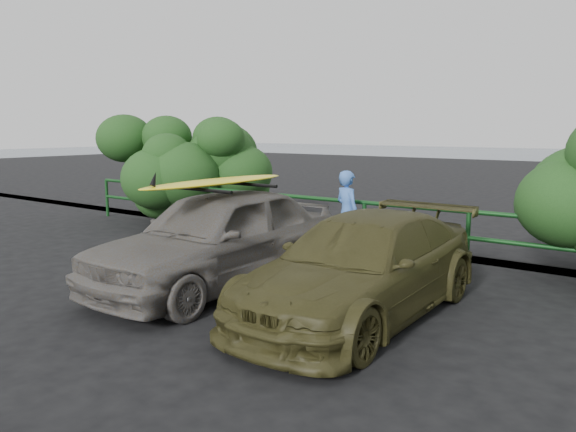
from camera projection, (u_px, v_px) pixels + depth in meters
name	position (u px, v px, depth m)	size (l,w,h in m)	color
ground	(113.00, 311.00, 7.42)	(80.00, 80.00, 0.00)	black
guardrail	(320.00, 222.00, 11.32)	(14.00, 0.08, 1.04)	#123F17
shrub_left	(172.00, 173.00, 14.34)	(3.20, 2.40, 2.53)	#21491B
sedan	(218.00, 238.00, 8.49)	(1.79, 4.45, 1.52)	#5F5A54
olive_vehicle	(362.00, 267.00, 7.18)	(1.81, 4.44, 1.29)	#3D3A1B
man	(347.00, 213.00, 10.56)	(0.59, 0.39, 1.62)	#4577D0
roof_rack	(217.00, 186.00, 8.37)	(1.48, 1.03, 0.05)	black
surfboard	(217.00, 182.00, 8.36)	(0.60, 2.91, 0.09)	yellow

